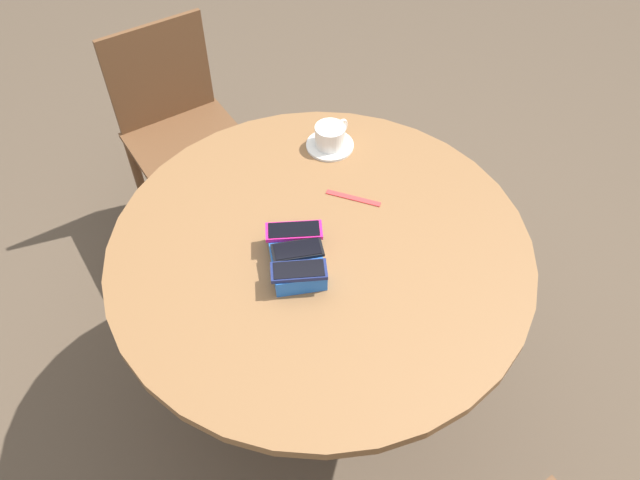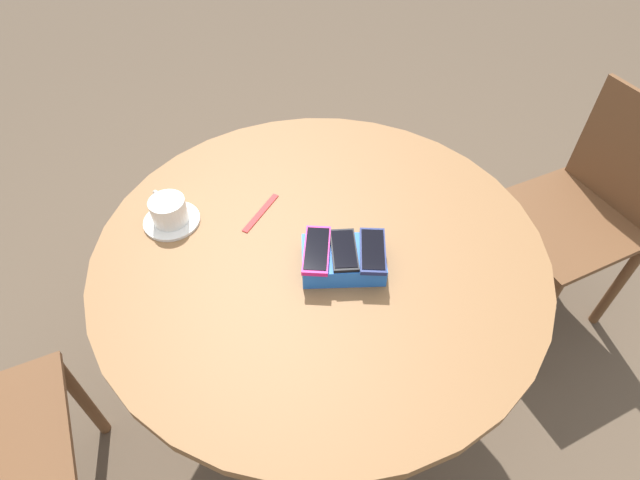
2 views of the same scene
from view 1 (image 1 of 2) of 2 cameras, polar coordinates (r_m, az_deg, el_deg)
The scene contains 10 objects.
ground_plane at distance 2.28m, azimuth 0.00°, elevation -13.28°, with size 8.00×8.00×0.00m, color brown.
round_table at distance 1.70m, azimuth 0.00°, elevation -2.66°, with size 1.11×1.11×0.78m.
phone_box at distance 1.56m, azimuth -2.18°, elevation -1.61°, with size 0.21×0.15×0.05m.
phone_navy at distance 1.49m, azimuth -1.95°, elevation -2.83°, with size 0.07×0.14×0.01m.
phone_black at distance 1.54m, azimuth -2.08°, elevation -0.92°, with size 0.08×0.14×0.01m.
phone_magenta at distance 1.58m, azimuth -2.40°, elevation 0.95°, with size 0.07×0.15×0.01m.
saucer at distance 1.89m, azimuth 0.91°, elevation 8.66°, with size 0.14×0.14×0.01m, color silver.
coffee_cup at distance 1.87m, azimuth 0.97°, elevation 9.56°, with size 0.11×0.10×0.06m.
lanyard_strap at distance 1.73m, azimuth 3.06°, elevation 3.85°, with size 0.16×0.02×0.00m, color red.
chair_far_side at distance 2.49m, azimuth -12.40°, elevation 9.30°, with size 0.57×0.57×0.87m.
Camera 1 is at (-1.04, 0.02, 2.02)m, focal length 35.00 mm.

